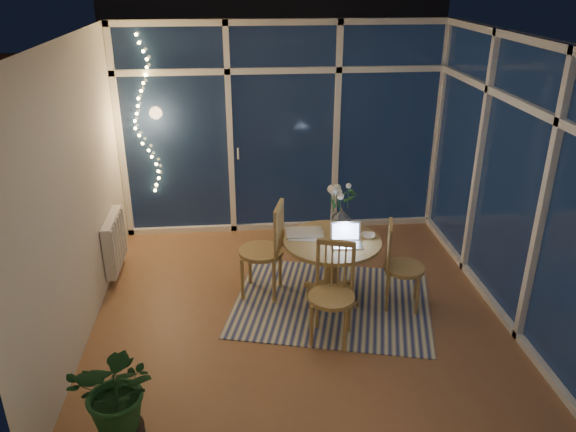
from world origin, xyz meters
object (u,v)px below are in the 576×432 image
(dining_table, at_px, (331,269))
(chair_front, at_px, (332,295))
(laptop, at_px, (347,235))
(flower_vase, at_px, (341,216))
(chair_left, at_px, (261,249))
(chair_right, at_px, (404,266))
(potted_plant, at_px, (120,402))

(dining_table, bearing_deg, chair_front, -99.47)
(laptop, bearing_deg, dining_table, 136.34)
(dining_table, relative_size, flower_vase, 4.63)
(flower_vase, bearing_deg, chair_front, -104.17)
(chair_left, relative_size, chair_right, 1.14)
(chair_right, bearing_deg, flower_vase, 60.37)
(chair_left, bearing_deg, potted_plant, -13.60)
(chair_front, height_order, laptop, chair_front)
(chair_left, xyz_separation_m, laptop, (0.82, -0.28, 0.25))
(potted_plant, bearing_deg, chair_left, 61.11)
(potted_plant, bearing_deg, chair_front, 33.26)
(chair_front, xyz_separation_m, flower_vase, (0.26, 1.03, 0.29))
(flower_vase, xyz_separation_m, potted_plant, (-1.92, -2.12, -0.39))
(chair_right, height_order, laptop, chair_right)
(dining_table, distance_m, chair_front, 0.73)
(dining_table, height_order, chair_left, chair_left)
(chair_right, xyz_separation_m, flower_vase, (-0.54, 0.54, 0.31))
(chair_left, height_order, potted_plant, chair_left)
(dining_table, relative_size, potted_plant, 1.28)
(dining_table, bearing_deg, chair_left, 168.00)
(dining_table, xyz_separation_m, laptop, (0.12, -0.13, 0.44))
(flower_vase, distance_m, potted_plant, 2.88)
(laptop, height_order, potted_plant, laptop)
(laptop, bearing_deg, chair_right, -4.62)
(potted_plant, bearing_deg, laptop, 41.42)
(dining_table, height_order, potted_plant, potted_plant)
(dining_table, bearing_deg, flower_vase, 66.33)
(flower_vase, relative_size, potted_plant, 0.28)
(chair_right, distance_m, potted_plant, 2.92)
(chair_front, distance_m, potted_plant, 1.98)
(chair_right, xyz_separation_m, potted_plant, (-2.46, -1.58, -0.07))
(laptop, relative_size, flower_vase, 1.40)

